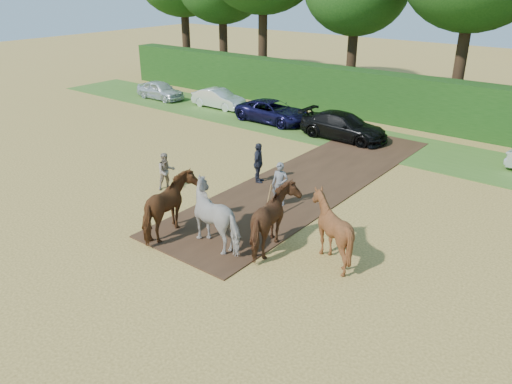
{
  "coord_description": "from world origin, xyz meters",
  "views": [
    {
      "loc": [
        12.46,
        -11.01,
        8.61
      ],
      "look_at": [
        2.29,
        1.95,
        1.4
      ],
      "focal_mm": 35.0,
      "sensor_mm": 36.0,
      "label": 1
    }
  ],
  "objects": [
    {
      "name": "grass_verge",
      "position": [
        0.0,
        14.0,
        0.01
      ],
      "size": [
        50.0,
        5.0,
        0.03
      ],
      "primitive_type": "cube",
      "color": "#38601E",
      "rests_on": "ground"
    },
    {
      "name": "earth_strip",
      "position": [
        1.5,
        7.0,
        0.03
      ],
      "size": [
        4.5,
        17.0,
        0.05
      ],
      "primitive_type": "cube",
      "color": "#472D1C",
      "rests_on": "ground"
    },
    {
      "name": "hedgerow",
      "position": [
        0.0,
        18.5,
        1.5
      ],
      "size": [
        46.0,
        1.6,
        3.0
      ],
      "primitive_type": "cube",
      "color": "#14380F",
      "rests_on": "ground"
    },
    {
      "name": "spectator_near",
      "position": [
        -2.96,
        2.35,
        0.82
      ],
      "size": [
        0.9,
        0.98,
        1.64
      ],
      "primitive_type": "imported",
      "rotation": [
        0.0,
        0.0,
        1.14
      ],
      "color": "#B2A38C",
      "rests_on": "ground"
    },
    {
      "name": "ground",
      "position": [
        0.0,
        0.0,
        0.0
      ],
      "size": [
        120.0,
        120.0,
        0.0
      ],
      "primitive_type": "plane",
      "color": "gold",
      "rests_on": "ground"
    },
    {
      "name": "spectator_far",
      "position": [
        -0.26,
        5.36,
        0.93
      ],
      "size": [
        0.85,
        1.18,
        1.85
      ],
      "primitive_type": "imported",
      "rotation": [
        0.0,
        0.0,
        1.98
      ],
      "color": "#252832",
      "rests_on": "ground"
    },
    {
      "name": "plough_team",
      "position": [
        2.95,
        0.68,
        1.09
      ],
      "size": [
        7.36,
        6.16,
        2.2
      ],
      "color": "brown",
      "rests_on": "ground"
    },
    {
      "name": "parked_cars",
      "position": [
        -0.32,
        13.78,
        0.69
      ],
      "size": [
        35.8,
        2.96,
        1.48
      ],
      "color": "silver",
      "rests_on": "ground"
    }
  ]
}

